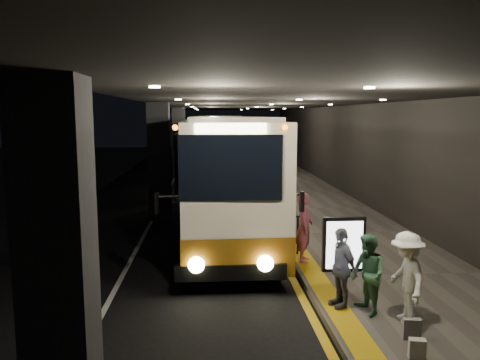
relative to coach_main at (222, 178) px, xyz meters
name	(u,v)px	position (x,y,z in m)	size (l,w,h in m)	color
ground	(198,247)	(-0.81, -2.05, -1.81)	(90.00, 90.00, 0.00)	black
lane_line_white	(156,213)	(-2.61, 2.95, -1.81)	(0.12, 50.00, 0.01)	silver
kerb_stripe_yellow	(258,212)	(1.54, 2.95, -1.81)	(0.18, 50.00, 0.01)	gold
sidewalk	(316,210)	(3.94, 2.95, -1.74)	(4.50, 50.00, 0.15)	#514C44
tactile_strip	(270,208)	(2.04, 2.95, -1.66)	(0.50, 50.00, 0.01)	gold
terminal_wall	(372,138)	(6.19, 2.95, 1.19)	(0.10, 50.00, 6.00)	black
support_columns	(159,162)	(-2.31, 1.95, 0.39)	(0.80, 24.80, 4.40)	black
canopy	(262,98)	(1.69, 2.95, 2.79)	(9.00, 50.00, 0.40)	black
coach_main	(222,178)	(0.00, 0.00, 0.00)	(2.85, 12.20, 3.78)	beige
coach_second	(217,146)	(0.12, 16.60, 0.00)	(3.14, 12.16, 3.79)	beige
passenger_boarding	(304,227)	(1.99, -4.05, -0.75)	(0.66, 0.44, 1.82)	#BF5972
passenger_waiting_green	(368,274)	(2.55, -7.32, -0.89)	(0.75, 0.46, 1.55)	#407350
passenger_waiting_white	(407,277)	(3.14, -7.70, -0.82)	(1.09, 0.51, 1.68)	white
passenger_waiting_grey	(340,267)	(2.11, -6.97, -0.86)	(0.94, 0.48, 1.61)	#545258
bag_polka	(411,329)	(2.96, -8.40, -1.49)	(0.29, 0.13, 0.36)	black
bag_plain	(417,349)	(2.77, -9.03, -1.51)	(0.25, 0.15, 0.32)	beige
info_sign	(344,246)	(2.19, -6.90, -0.45)	(0.85, 0.13, 1.80)	black
stanchion_post	(298,235)	(1.94, -3.45, -1.13)	(0.05, 0.05, 1.08)	black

